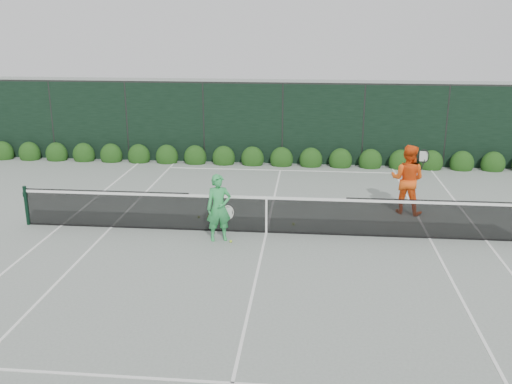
# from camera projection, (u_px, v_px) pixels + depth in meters

# --- Properties ---
(ground) EXTENTS (80.00, 80.00, 0.00)m
(ground) POSITION_uv_depth(u_px,v_px,m) (266.00, 233.00, 14.69)
(ground) COLOR gray
(ground) RESTS_ON ground
(tennis_net) EXTENTS (12.90, 0.10, 1.07)m
(tennis_net) POSITION_uv_depth(u_px,v_px,m) (265.00, 213.00, 14.54)
(tennis_net) COLOR black
(tennis_net) RESTS_ON ground
(player_woman) EXTENTS (0.71, 0.57, 1.68)m
(player_woman) POSITION_uv_depth(u_px,v_px,m) (219.00, 208.00, 13.98)
(player_woman) COLOR green
(player_woman) RESTS_ON ground
(player_man) EXTENTS (1.17, 1.05, 1.97)m
(player_man) POSITION_uv_depth(u_px,v_px,m) (407.00, 179.00, 15.94)
(player_man) COLOR #FF5915
(player_man) RESTS_ON ground
(court_lines) EXTENTS (11.03, 23.83, 0.01)m
(court_lines) POSITION_uv_depth(u_px,v_px,m) (266.00, 233.00, 14.69)
(court_lines) COLOR white
(court_lines) RESTS_ON ground
(windscreen_fence) EXTENTS (32.00, 21.07, 3.06)m
(windscreen_fence) POSITION_uv_depth(u_px,v_px,m) (256.00, 211.00, 11.67)
(windscreen_fence) COLOR black
(windscreen_fence) RESTS_ON ground
(hedge_row) EXTENTS (31.66, 0.65, 0.94)m
(hedge_row) POSITION_uv_depth(u_px,v_px,m) (282.00, 159.00, 21.43)
(hedge_row) COLOR #14340E
(hedge_row) RESTS_ON ground
(tennis_balls) EXTENTS (2.70, 2.01, 0.07)m
(tennis_balls) POSITION_uv_depth(u_px,v_px,m) (228.00, 222.00, 15.35)
(tennis_balls) COLOR #B1D830
(tennis_balls) RESTS_ON ground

